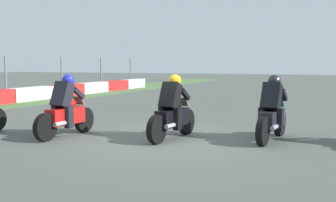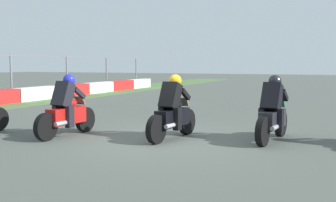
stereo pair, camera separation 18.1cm
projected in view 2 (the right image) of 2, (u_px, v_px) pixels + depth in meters
name	position (u px, v px, depth m)	size (l,w,h in m)	color
ground_plane	(168.00, 140.00, 9.22)	(120.00, 120.00, 0.00)	#4F554D
rider_lane_b	(273.00, 114.00, 9.03)	(2.04, 0.59, 1.51)	black
rider_lane_c	(173.00, 112.00, 9.29)	(2.04, 0.59, 1.51)	black
rider_lane_d	(66.00, 111.00, 9.64)	(2.04, 0.55, 1.51)	black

